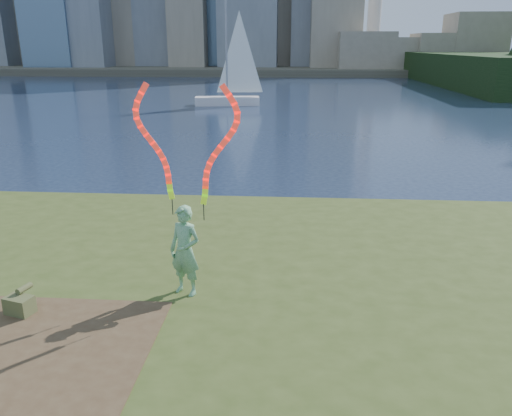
{
  "coord_description": "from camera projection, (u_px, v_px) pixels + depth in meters",
  "views": [
    {
      "loc": [
        1.41,
        -9.36,
        5.1
      ],
      "look_at": [
        0.68,
        1.0,
        1.7
      ],
      "focal_mm": 35.0,
      "sensor_mm": 36.0,
      "label": 1
    }
  ],
  "objects": [
    {
      "name": "ground",
      "position": [
        221.0,
        298.0,
        10.55
      ],
      "size": [
        320.0,
        320.0,
        0.0
      ],
      "primitive_type": "plane",
      "color": "#18253E",
      "rests_on": "ground"
    },
    {
      "name": "woman_with_ribbons",
      "position": [
        185.0,
        220.0,
        8.68
      ],
      "size": [
        1.9,
        0.85,
        4.04
      ],
      "rotation": [
        0.0,
        0.0,
        -0.41
      ],
      "color": "#137126",
      "rests_on": "grassy_knoll"
    },
    {
      "name": "sailboat",
      "position": [
        231.0,
        87.0,
        43.82
      ],
      "size": [
        6.04,
        2.47,
        9.07
      ],
      "rotation": [
        0.0,
        0.0,
        0.12
      ],
      "color": "silver",
      "rests_on": "ground"
    },
    {
      "name": "grassy_knoll",
      "position": [
        201.0,
        347.0,
        8.27
      ],
      "size": [
        20.0,
        18.0,
        0.8
      ],
      "color": "#384819",
      "rests_on": "ground"
    },
    {
      "name": "far_shore",
      "position": [
        286.0,
        68.0,
        100.42
      ],
      "size": [
        320.0,
        40.0,
        1.2
      ],
      "primitive_type": "cube",
      "color": "#4A4536",
      "rests_on": "ground"
    },
    {
      "name": "canvas_bag",
      "position": [
        20.0,
        304.0,
        8.33
      ],
      "size": [
        0.51,
        0.57,
        0.42
      ],
      "rotation": [
        0.0,
        0.0,
        -0.27
      ],
      "color": "#434B29",
      "rests_on": "grassy_knoll"
    },
    {
      "name": "dirt_patch",
      "position": [
        43.0,
        348.0,
        7.41
      ],
      "size": [
        3.2,
        3.0,
        0.02
      ],
      "primitive_type": "cube",
      "color": "#47331E",
      "rests_on": "grassy_knoll"
    }
  ]
}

